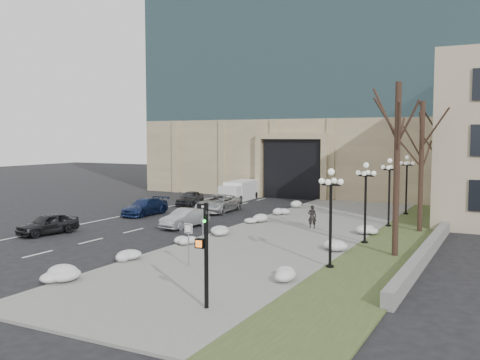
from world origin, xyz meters
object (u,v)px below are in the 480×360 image
object	(u,v)px
car_d	(219,203)
one_way_sign	(205,211)
box_truck	(240,191)
lamppost_b	(366,192)
keep_sign	(188,236)
pedestrian	(312,217)
car_a	(48,224)
lamppost_c	(389,183)
lamppost_a	(331,204)
car_b	(185,218)
car_e	(190,198)
lamppost_d	(407,177)
car_c	(145,207)
traffic_signal	(205,258)

from	to	relation	value
car_d	one_way_sign	world-z (taller)	one_way_sign
box_truck	lamppost_b	distance (m)	23.36
car_d	keep_sign	xyz separation A→B (m)	(8.17, -17.26, 0.86)
pedestrian	box_truck	world-z (taller)	box_truck
car_a	box_truck	bearing A→B (deg)	96.45
pedestrian	lamppost_c	size ratio (longest dim) A/B	0.33
keep_sign	lamppost_b	world-z (taller)	lamppost_b
car_a	lamppost_a	xyz separation A→B (m)	(18.84, -0.47, 2.40)
car_b	car_e	xyz separation A→B (m)	(-6.16, 10.29, 0.01)
keep_sign	lamppost_a	world-z (taller)	lamppost_a
lamppost_a	lamppost_c	world-z (taller)	same
car_e	lamppost_b	bearing A→B (deg)	-39.42
lamppost_a	lamppost_c	bearing A→B (deg)	90.00
car_e	pedestrian	bearing A→B (deg)	-37.01
pedestrian	lamppost_c	world-z (taller)	lamppost_c
lamppost_d	box_truck	bearing A→B (deg)	168.67
car_d	lamppost_d	world-z (taller)	lamppost_d
car_b	pedestrian	bearing A→B (deg)	28.29
car_c	lamppost_b	distance (m)	19.01
lamppost_c	pedestrian	bearing A→B (deg)	-142.65
car_a	car_c	bearing A→B (deg)	100.25
car_b	lamppost_b	size ratio (longest dim) A/B	0.83
car_e	lamppost_c	bearing A→B (deg)	-22.03
lamppost_c	car_e	bearing A→B (deg)	168.24
car_e	traffic_signal	distance (m)	29.79
car_a	lamppost_a	world-z (taller)	lamppost_a
car_b	car_c	xyz separation A→B (m)	(-6.07, 3.52, 0.01)
car_b	one_way_sign	world-z (taller)	one_way_sign
one_way_sign	box_truck	bearing A→B (deg)	122.40
car_a	lamppost_c	distance (m)	22.76
car_d	box_truck	world-z (taller)	box_truck
car_c	keep_sign	xyz separation A→B (m)	(12.54, -13.08, 0.92)
car_d	lamppost_a	bearing A→B (deg)	-48.99
traffic_signal	lamppost_c	world-z (taller)	lamppost_c
box_truck	lamppost_c	distance (m)	19.38
car_a	box_truck	distance (m)	22.47
lamppost_b	lamppost_d	distance (m)	13.00
one_way_sign	lamppost_d	distance (m)	19.32
car_a	car_c	size ratio (longest dim) A/B	0.86
pedestrian	keep_sign	world-z (taller)	keep_sign
traffic_signal	one_way_sign	bearing A→B (deg)	117.41
car_b	car_c	bearing A→B (deg)	157.21
pedestrian	one_way_sign	bearing A→B (deg)	49.61
pedestrian	box_truck	xyz separation A→B (m)	(-12.23, 13.13, -0.01)
lamppost_d	lamppost_b	bearing A→B (deg)	-90.00
keep_sign	lamppost_a	bearing A→B (deg)	33.55
lamppost_c	lamppost_d	distance (m)	6.50
lamppost_b	lamppost_d	world-z (taller)	same
car_a	traffic_signal	bearing A→B (deg)	-14.23
pedestrian	lamppost_d	distance (m)	10.95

